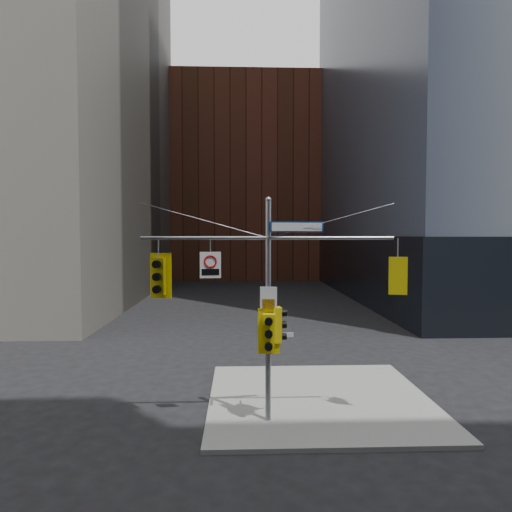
{
  "coord_description": "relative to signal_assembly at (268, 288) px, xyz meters",
  "views": [
    {
      "loc": [
        -0.92,
        -12.38,
        6.09
      ],
      "look_at": [
        -0.39,
        2.0,
        5.43
      ],
      "focal_mm": 32.0,
      "sensor_mm": 36.0,
      "label": 1
    }
  ],
  "objects": [
    {
      "name": "regulatory_sign_pole",
      "position": [
        0.0,
        -0.11,
        -0.32
      ],
      "size": [
        0.53,
        0.1,
        0.7
      ],
      "rotation": [
        0.0,
        0.0,
        -0.14
      ],
      "color": "silver",
      "rests_on": "ground"
    },
    {
      "name": "traffic_light_west_arm",
      "position": [
        -3.45,
        0.01,
        0.38
      ],
      "size": [
        0.69,
        0.6,
        1.45
      ],
      "rotation": [
        0.0,
        0.0,
        -0.14
      ],
      "color": "#D6BD0B",
      "rests_on": "ground"
    },
    {
      "name": "sidewalk_corner",
      "position": [
        2.0,
        2.01,
        -4.34
      ],
      "size": [
        8.0,
        8.0,
        0.15
      ],
      "primitive_type": "cube",
      "color": "gray",
      "rests_on": "ground"
    },
    {
      "name": "traffic_light_pole_side",
      "position": [
        0.33,
        0.01,
        -1.19
      ],
      "size": [
        0.46,
        0.39,
        1.13
      ],
      "rotation": [
        0.0,
        0.0,
        1.66
      ],
      "color": "#D6BD0B",
      "rests_on": "ground"
    },
    {
      "name": "traffic_light_pole_front",
      "position": [
        0.0,
        -0.27,
        -1.37
      ],
      "size": [
        0.69,
        0.57,
        1.45
      ],
      "rotation": [
        0.0,
        0.0,
        -0.08
      ],
      "color": "#D6BD0B",
      "rests_on": "ground"
    },
    {
      "name": "signal_assembly",
      "position": [
        0.0,
        0.0,
        0.0
      ],
      "size": [
        8.0,
        0.8,
        7.3
      ],
      "color": "gray",
      "rests_on": "ground"
    },
    {
      "name": "brick_midrise",
      "position": [
        0.0,
        56.01,
        9.58
      ],
      "size": [
        26.0,
        20.0,
        28.0
      ],
      "primitive_type": "cube",
      "color": "brown",
      "rests_on": "ground"
    },
    {
      "name": "traffic_light_east_arm",
      "position": [
        4.15,
        0.0,
        0.38
      ],
      "size": [
        0.57,
        0.52,
        1.21
      ],
      "rotation": [
        0.0,
        0.0,
        2.91
      ],
      "color": "#D6BD0B",
      "rests_on": "ground"
    },
    {
      "name": "street_sign_blade",
      "position": [
        0.91,
        0.0,
        1.93
      ],
      "size": [
        1.72,
        0.27,
        0.34
      ],
      "rotation": [
        0.0,
        0.0,
        0.13
      ],
      "color": "navy",
      "rests_on": "ground"
    },
    {
      "name": "regulatory_sign_arm",
      "position": [
        -1.83,
        -0.02,
        0.76
      ],
      "size": [
        0.66,
        0.11,
        0.83
      ],
      "rotation": [
        0.0,
        0.0,
        0.08
      ],
      "color": "silver",
      "rests_on": "ground"
    },
    {
      "name": "ground",
      "position": [
        0.0,
        -1.99,
        -4.42
      ],
      "size": [
        160.0,
        160.0,
        0.0
      ],
      "primitive_type": "plane",
      "color": "black",
      "rests_on": "ground"
    },
    {
      "name": "street_blade_ew",
      "position": [
        0.45,
        0.01,
        -1.51
      ],
      "size": [
        0.73,
        0.08,
        0.15
      ],
      "rotation": [
        0.0,
        0.0,
        0.07
      ],
      "color": "silver",
      "rests_on": "ground"
    },
    {
      "name": "street_blade_ns",
      "position": [
        0.0,
        0.46,
        -1.57
      ],
      "size": [
        0.03,
        0.69,
        0.14
      ],
      "rotation": [
        0.0,
        0.0,
        0.01
      ],
      "color": "#145926",
      "rests_on": "ground"
    }
  ]
}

